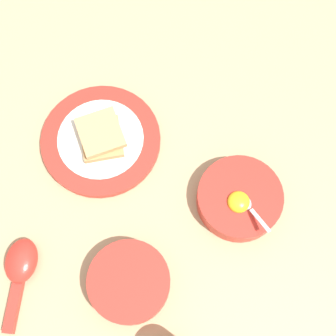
{
  "coord_description": "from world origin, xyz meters",
  "views": [
    {
      "loc": [
        0.21,
        0.07,
        0.84
      ],
      "look_at": [
        -0.08,
        0.13,
        0.02
      ],
      "focal_mm": 50.0,
      "sensor_mm": 36.0,
      "label": 1
    }
  ],
  "objects_px": {
    "toast_sandwich": "(101,136)",
    "soup_spoon": "(20,267)",
    "congee_bowl": "(129,282)",
    "egg_bowl": "(239,198)",
    "toast_plate": "(101,140)"
  },
  "relations": [
    {
      "from": "toast_plate",
      "to": "congee_bowl",
      "type": "bearing_deg",
      "value": -0.25
    },
    {
      "from": "toast_plate",
      "to": "toast_sandwich",
      "type": "relative_size",
      "value": 2.35
    },
    {
      "from": "toast_sandwich",
      "to": "congee_bowl",
      "type": "xyz_separation_m",
      "value": [
        0.28,
        -0.0,
        -0.0
      ]
    },
    {
      "from": "toast_sandwich",
      "to": "soup_spoon",
      "type": "relative_size",
      "value": 0.6
    },
    {
      "from": "toast_plate",
      "to": "congee_bowl",
      "type": "relative_size",
      "value": 1.64
    },
    {
      "from": "egg_bowl",
      "to": "toast_plate",
      "type": "bearing_deg",
      "value": -128.58
    },
    {
      "from": "congee_bowl",
      "to": "soup_spoon",
      "type": "bearing_deg",
      "value": -111.33
    },
    {
      "from": "toast_sandwich",
      "to": "congee_bowl",
      "type": "distance_m",
      "value": 0.28
    },
    {
      "from": "toast_plate",
      "to": "soup_spoon",
      "type": "xyz_separation_m",
      "value": [
        0.21,
        -0.18,
        0.01
      ]
    },
    {
      "from": "toast_plate",
      "to": "soup_spoon",
      "type": "bearing_deg",
      "value": -41.12
    },
    {
      "from": "toast_sandwich",
      "to": "congee_bowl",
      "type": "bearing_deg",
      "value": -0.81
    },
    {
      "from": "toast_plate",
      "to": "toast_sandwich",
      "type": "bearing_deg",
      "value": 79.26
    },
    {
      "from": "soup_spoon",
      "to": "egg_bowl",
      "type": "bearing_deg",
      "value": 94.04
    },
    {
      "from": "congee_bowl",
      "to": "toast_plate",
      "type": "bearing_deg",
      "value": 179.75
    },
    {
      "from": "egg_bowl",
      "to": "toast_plate",
      "type": "height_order",
      "value": "egg_bowl"
    }
  ]
}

